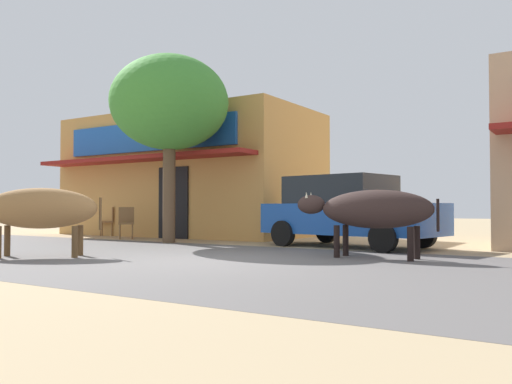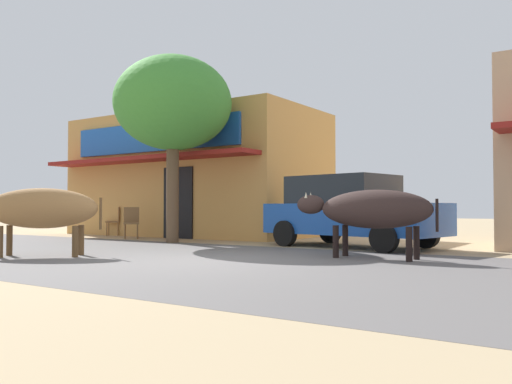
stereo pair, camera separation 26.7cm
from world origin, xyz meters
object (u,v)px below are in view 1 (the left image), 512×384
object	(u,v)px
parked_hatchback_car	(348,210)
cafe_chair_near_tree	(126,221)
cafe_chair_by_doorway	(110,220)
cow_far_dark	(372,210)
roadside_tree	(169,104)
cow_near_brown	(37,209)

from	to	relation	value
parked_hatchback_car	cafe_chair_near_tree	bearing A→B (deg)	-175.89
cafe_chair_by_doorway	parked_hatchback_car	bearing A→B (deg)	-2.92
cow_far_dark	cafe_chair_near_tree	xyz separation A→B (m)	(-8.10, 1.88, -0.35)
roadside_tree	cafe_chair_near_tree	bearing A→B (deg)	163.95
parked_hatchback_car	cafe_chair_by_doorway	bearing A→B (deg)	177.08
cow_near_brown	cafe_chair_by_doorway	bearing A→B (deg)	127.69
cow_near_brown	cow_far_dark	distance (m)	6.10
roadside_tree	parked_hatchback_car	distance (m)	5.36
roadside_tree	cafe_chair_by_doorway	bearing A→B (deg)	158.42
parked_hatchback_car	cafe_chair_near_tree	world-z (taller)	parked_hatchback_car
parked_hatchback_car	cafe_chair_by_doorway	size ratio (longest dim) A/B	4.69
roadside_tree	cafe_chair_near_tree	xyz separation A→B (m)	(-2.19, 0.63, -3.09)
parked_hatchback_car	cafe_chair_near_tree	xyz separation A→B (m)	(-6.66, -0.48, -0.33)
cow_near_brown	cow_far_dark	xyz separation A→B (m)	(5.28, 3.05, -0.02)
cow_near_brown	cafe_chair_near_tree	world-z (taller)	cow_near_brown
cow_near_brown	cafe_chair_by_doorway	world-z (taller)	cow_near_brown
cow_far_dark	cafe_chair_near_tree	world-z (taller)	cow_far_dark
cafe_chair_near_tree	cafe_chair_by_doorway	bearing A→B (deg)	151.84
parked_hatchback_car	cafe_chair_near_tree	size ratio (longest dim) A/B	4.69
roadside_tree	cafe_chair_near_tree	distance (m)	3.84
cow_near_brown	cow_far_dark	world-z (taller)	cow_near_brown
cow_near_brown	cafe_chair_by_doorway	distance (m)	7.38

